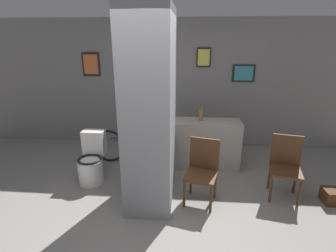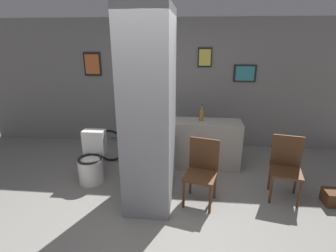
% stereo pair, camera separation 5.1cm
% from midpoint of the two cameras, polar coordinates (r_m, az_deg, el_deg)
% --- Properties ---
extents(ground_plane, '(14.00, 14.00, 0.00)m').
position_cam_midpoint_polar(ground_plane, '(3.59, -3.87, -19.71)').
color(ground_plane, gray).
extents(wall_back, '(8.00, 0.09, 2.60)m').
position_cam_midpoint_polar(wall_back, '(5.50, -0.14, 9.09)').
color(wall_back, gray).
rests_on(wall_back, ground_plane).
extents(pillar_center, '(0.64, 1.16, 2.60)m').
position_cam_midpoint_polar(pillar_center, '(3.52, -4.21, 3.39)').
color(pillar_center, gray).
rests_on(pillar_center, ground_plane).
extents(counter_shelf, '(1.40, 0.44, 0.86)m').
position_cam_midpoint_polar(counter_shelf, '(4.71, 6.59, -3.85)').
color(counter_shelf, gray).
rests_on(counter_shelf, ground_plane).
extents(toilet, '(0.40, 0.56, 0.79)m').
position_cam_midpoint_polar(toilet, '(4.44, -16.59, -7.47)').
color(toilet, white).
rests_on(toilet, ground_plane).
extents(chair_near_pillar, '(0.51, 0.51, 0.91)m').
position_cam_midpoint_polar(chair_near_pillar, '(3.73, 7.07, -9.19)').
color(chair_near_pillar, '#4C2D19').
rests_on(chair_near_pillar, ground_plane).
extents(chair_by_doorway, '(0.50, 0.50, 0.91)m').
position_cam_midpoint_polar(chair_by_doorway, '(4.16, 23.90, -7.65)').
color(chair_by_doorway, '#4C2D19').
rests_on(chair_by_doorway, ground_plane).
extents(bicycle, '(1.69, 0.42, 0.67)m').
position_cam_midpoint_polar(bicycle, '(4.87, -7.01, -4.37)').
color(bicycle, black).
rests_on(bicycle, ground_plane).
extents(bottle_tall, '(0.07, 0.07, 0.29)m').
position_cam_midpoint_polar(bottle_tall, '(4.54, 6.89, 2.45)').
color(bottle_tall, olive).
rests_on(bottle_tall, counter_shelf).
extents(floor_crate, '(0.25, 0.25, 0.20)m').
position_cam_midpoint_polar(floor_crate, '(4.47, 31.88, -12.84)').
color(floor_crate, '#4C2D19').
rests_on(floor_crate, ground_plane).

